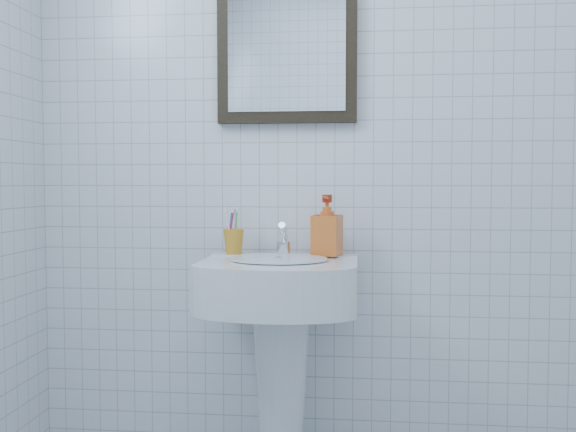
# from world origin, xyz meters

# --- Properties ---
(wall_back) EXTENTS (2.20, 0.02, 2.50)m
(wall_back) POSITION_xyz_m (0.00, 1.20, 1.25)
(wall_back) COLOR white
(wall_back) RESTS_ON ground
(washbasin) EXTENTS (0.51, 0.37, 0.78)m
(washbasin) POSITION_xyz_m (-0.17, 0.98, 0.53)
(washbasin) COLOR white
(washbasin) RESTS_ON ground
(faucet) EXTENTS (0.05, 0.10, 0.12)m
(faucet) POSITION_xyz_m (-0.17, 1.08, 0.82)
(faucet) COLOR white
(faucet) RESTS_ON washbasin
(toothbrush_cup) EXTENTS (0.09, 0.09, 0.09)m
(toothbrush_cup) POSITION_xyz_m (-0.35, 1.09, 0.82)
(toothbrush_cup) COLOR orange
(toothbrush_cup) RESTS_ON washbasin
(soap_dispenser) EXTENTS (0.11, 0.11, 0.21)m
(soap_dispenser) POSITION_xyz_m (-0.02, 1.08, 0.88)
(soap_dispenser) COLOR #BD3A12
(soap_dispenser) RESTS_ON washbasin
(wall_mirror) EXTENTS (0.50, 0.04, 0.62)m
(wall_mirror) POSITION_xyz_m (-0.17, 1.18, 1.55)
(wall_mirror) COLOR black
(wall_mirror) RESTS_ON wall_back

